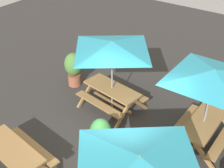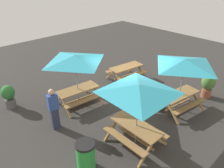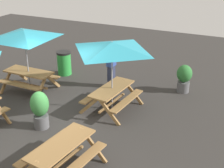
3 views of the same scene
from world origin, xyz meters
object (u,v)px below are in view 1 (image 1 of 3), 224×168
object	(u,v)px
picnic_table_0	(112,51)
potted_plant_0	(74,67)
picnic_table_3	(13,155)
potted_plant_1	(101,137)
picnic_table_1	(213,81)

from	to	relation	value
picnic_table_0	potted_plant_0	world-z (taller)	picnic_table_0
picnic_table_3	picnic_table_0	bearing A→B (deg)	-89.38
potted_plant_1	picnic_table_3	bearing A→B (deg)	50.05
picnic_table_0	picnic_table_3	bearing A→B (deg)	90.91
picnic_table_0	potted_plant_0	bearing A→B (deg)	-2.97
picnic_table_0	potted_plant_0	xyz separation A→B (m)	(1.86, -0.36, -1.30)
picnic_table_1	potted_plant_0	world-z (taller)	picnic_table_1
picnic_table_0	potted_plant_1	xyz separation A→B (m)	(-0.93, 1.80, -1.36)
picnic_table_0	potted_plant_0	distance (m)	2.30
picnic_table_1	potted_plant_0	distance (m)	4.89
picnic_table_3	potted_plant_1	world-z (taller)	potted_plant_1
picnic_table_0	potted_plant_1	bearing A→B (deg)	125.47
picnic_table_0	picnic_table_3	xyz separation A→B (m)	(0.43, 3.43, -1.43)
picnic_table_1	picnic_table_3	world-z (taller)	picnic_table_1
picnic_table_3	potted_plant_1	bearing A→B (deg)	-122.19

